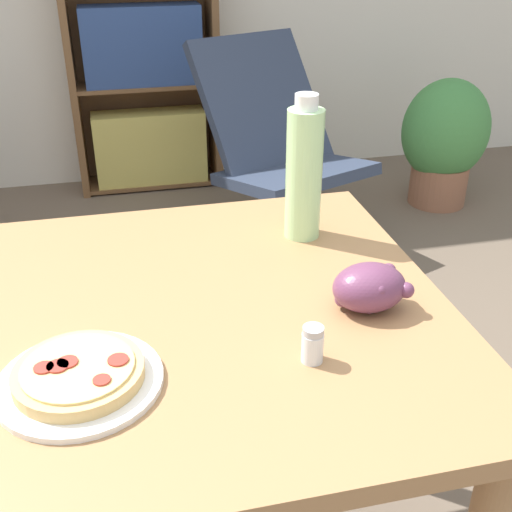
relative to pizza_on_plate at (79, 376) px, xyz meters
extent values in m
cube|color=#A37549|center=(-0.02, 0.16, -0.03)|extent=(1.29, 0.85, 0.03)
cylinder|color=#A37549|center=(0.56, 0.53, -0.42)|extent=(0.06, 0.06, 0.74)
cylinder|color=white|center=(0.00, 0.00, -0.01)|extent=(0.24, 0.24, 0.01)
cylinder|color=#DBB26B|center=(0.00, 0.00, 0.01)|extent=(0.19, 0.19, 0.02)
cylinder|color=#EACC7A|center=(0.00, 0.00, 0.02)|extent=(0.16, 0.16, 0.00)
cylinder|color=#A83328|center=(-0.05, 0.00, 0.02)|extent=(0.03, 0.03, 0.00)
cylinder|color=#A83328|center=(-0.03, 0.00, 0.02)|extent=(0.03, 0.03, 0.00)
cylinder|color=#A83328|center=(-0.01, 0.01, 0.02)|extent=(0.03, 0.03, 0.00)
cylinder|color=#A83328|center=(0.06, 0.00, 0.02)|extent=(0.03, 0.03, 0.00)
cylinder|color=#A83328|center=(0.03, -0.04, 0.02)|extent=(0.02, 0.02, 0.00)
ellipsoid|color=#6B3856|center=(0.48, 0.10, 0.03)|extent=(0.13, 0.10, 0.08)
sphere|color=#6B3856|center=(0.49, 0.10, 0.00)|extent=(0.03, 0.03, 0.03)
sphere|color=#6B3856|center=(0.46, 0.09, 0.01)|extent=(0.02, 0.02, 0.02)
sphere|color=#6B3856|center=(0.48, 0.06, 0.04)|extent=(0.02, 0.02, 0.02)
sphere|color=#6B3856|center=(0.52, 0.12, 0.04)|extent=(0.03, 0.03, 0.03)
sphere|color=#6B3856|center=(0.43, 0.10, 0.00)|extent=(0.03, 0.03, 0.03)
sphere|color=#6B3856|center=(0.45, 0.11, 0.04)|extent=(0.02, 0.02, 0.02)
sphere|color=#6B3856|center=(0.53, 0.07, 0.03)|extent=(0.03, 0.03, 0.03)
sphere|color=#6B3856|center=(0.47, 0.08, 0.00)|extent=(0.03, 0.03, 0.03)
cylinder|color=#B7EAA3|center=(0.45, 0.39, 0.12)|extent=(0.07, 0.07, 0.27)
cylinder|color=white|center=(0.45, 0.39, 0.26)|extent=(0.05, 0.05, 0.03)
cylinder|color=white|center=(0.34, -0.02, 0.01)|extent=(0.03, 0.03, 0.05)
cylinder|color=#B7B7BC|center=(0.34, -0.02, 0.04)|extent=(0.03, 0.03, 0.01)
cube|color=slate|center=(0.84, 1.83, -0.74)|extent=(0.68, 0.70, 0.10)
cube|color=#2D384C|center=(0.84, 1.76, -0.43)|extent=(0.70, 0.67, 0.14)
cube|color=#2D384C|center=(0.75, 2.04, -0.19)|extent=(0.67, 0.58, 0.55)
cube|color=brown|center=(-0.09, 2.68, 0.04)|extent=(0.04, 0.26, 1.66)
cube|color=brown|center=(0.64, 2.68, 0.04)|extent=(0.04, 0.26, 1.66)
cube|color=brown|center=(0.28, 2.80, 0.04)|extent=(0.77, 0.01, 1.66)
cube|color=brown|center=(0.28, 2.68, -0.77)|extent=(0.69, 0.24, 0.02)
cube|color=#CCBC5B|center=(0.28, 2.66, -0.57)|extent=(0.60, 0.18, 0.39)
cube|color=brown|center=(0.28, 2.68, -0.23)|extent=(0.69, 0.24, 0.02)
cube|color=navy|center=(0.28, 2.66, -0.03)|extent=(0.60, 0.18, 0.39)
cylinder|color=#8E5B42|center=(1.72, 2.08, -0.69)|extent=(0.29, 0.29, 0.21)
ellipsoid|color=#428442|center=(1.72, 2.08, -0.40)|extent=(0.45, 0.38, 0.52)
camera|label=1|loc=(0.08, -0.76, 0.59)|focal=45.00mm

